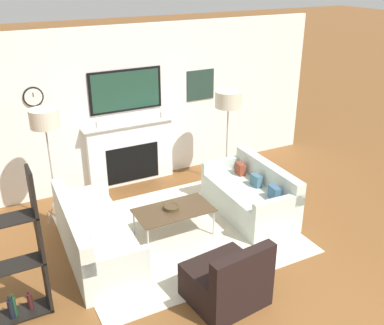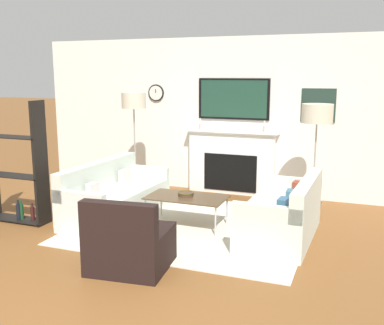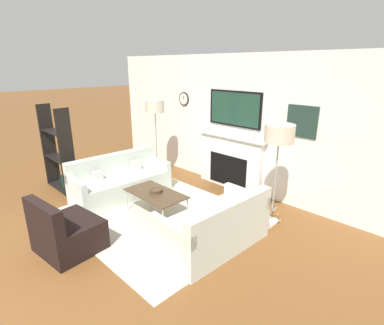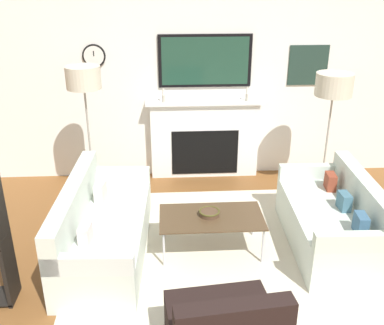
# 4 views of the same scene
# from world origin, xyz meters

# --- Properties ---
(fireplace_wall) EXTENTS (7.43, 0.28, 2.70)m
(fireplace_wall) POSITION_xyz_m (0.00, 4.86, 1.23)
(fireplace_wall) COLOR white
(fireplace_wall) RESTS_ON ground_plane
(area_rug) EXTENTS (3.08, 2.68, 0.01)m
(area_rug) POSITION_xyz_m (0.00, 2.86, 0.01)
(area_rug) COLOR beige
(area_rug) RESTS_ON ground_plane
(couch_left) EXTENTS (0.87, 1.91, 0.80)m
(couch_left) POSITION_xyz_m (-1.24, 2.87, 0.28)
(couch_left) COLOR silver
(couch_left) RESTS_ON ground_plane
(couch_right) EXTENTS (0.87, 1.63, 0.79)m
(couch_right) POSITION_xyz_m (1.23, 2.86, 0.29)
(couch_right) COLOR silver
(couch_right) RESTS_ON ground_plane
(coffee_table) EXTENTS (1.09, 0.60, 0.42)m
(coffee_table) POSITION_xyz_m (-0.09, 2.85, 0.39)
(coffee_table) COLOR #4C3823
(coffee_table) RESTS_ON ground_plane
(decorative_bowl) EXTENTS (0.22, 0.22, 0.06)m
(decorative_bowl) POSITION_xyz_m (-0.11, 2.88, 0.45)
(decorative_bowl) COLOR #4E3726
(decorative_bowl) RESTS_ON coffee_table
(floor_lamp_left) EXTENTS (0.40, 0.40, 1.78)m
(floor_lamp_left) POSITION_xyz_m (-1.48, 3.99, 1.62)
(floor_lamp_left) COLOR #9E998E
(floor_lamp_left) RESTS_ON ground_plane
(floor_lamp_right) EXTENTS (0.45, 0.45, 1.66)m
(floor_lamp_right) POSITION_xyz_m (1.48, 3.99, 1.50)
(floor_lamp_right) COLOR #9E998E
(floor_lamp_right) RESTS_ON ground_plane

